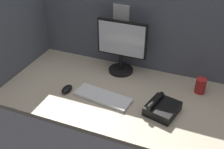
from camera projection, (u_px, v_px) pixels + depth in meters
The scene contains 8 objects.
ground_plane at pixel (132, 97), 180.09cm from camera, with size 180.00×80.00×3.00cm, color tan.
cubicle_wall_back at pixel (151, 24), 189.52cm from camera, with size 180.00×5.50×69.55cm.
cubicle_wall_side at pixel (12, 25), 187.62cm from camera, with size 5.00×80.00×69.55cm, color #565B66.
monitor at pixel (122, 45), 192.69cm from camera, with size 35.69×18.00×38.74cm.
keyboard at pixel (103, 97), 175.62cm from camera, with size 37.00×13.00×2.00cm, color silver.
mouse at pixel (67, 89), 181.74cm from camera, with size 5.60×9.60×3.40cm, color black.
mug_red_plastic at pixel (201, 86), 178.96cm from camera, with size 6.72×6.72×10.22cm.
desk_phone at pixel (162, 108), 163.23cm from camera, with size 21.06×22.52×8.80cm.
Camera 1 is at (41.17, -137.71, 108.73)cm, focal length 44.21 mm.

